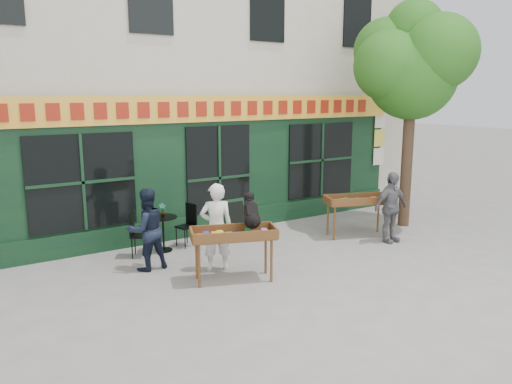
{
  "coord_description": "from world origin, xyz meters",
  "views": [
    {
      "loc": [
        -5.68,
        -8.13,
        3.37
      ],
      "look_at": [
        -0.11,
        0.5,
        1.32
      ],
      "focal_mm": 35.0,
      "sensor_mm": 36.0,
      "label": 1
    }
  ],
  "objects_px": {
    "book_cart_right": "(358,202)",
    "man_right": "(391,207)",
    "woman": "(216,227)",
    "man_left": "(147,229)",
    "bistro_table": "(163,227)",
    "dog": "(251,210)",
    "book_cart_center": "(234,237)"
  },
  "relations": [
    {
      "from": "bistro_table",
      "to": "dog",
      "type": "bearing_deg",
      "value": -72.21
    },
    {
      "from": "book_cart_center",
      "to": "book_cart_right",
      "type": "bearing_deg",
      "value": 33.25
    },
    {
      "from": "book_cart_center",
      "to": "man_right",
      "type": "bearing_deg",
      "value": 22.34
    },
    {
      "from": "woman",
      "to": "man_left",
      "type": "xyz_separation_m",
      "value": [
        -1.11,
        0.76,
        -0.05
      ]
    },
    {
      "from": "woman",
      "to": "book_cart_right",
      "type": "distance_m",
      "value": 3.92
    },
    {
      "from": "book_cart_right",
      "to": "man_right",
      "type": "xyz_separation_m",
      "value": [
        0.3,
        -0.75,
        -0.01
      ]
    },
    {
      "from": "dog",
      "to": "man_right",
      "type": "relative_size",
      "value": 0.37
    },
    {
      "from": "bistro_table",
      "to": "man_right",
      "type": "bearing_deg",
      "value": -25.12
    },
    {
      "from": "book_cart_center",
      "to": "man_left",
      "type": "xyz_separation_m",
      "value": [
        -1.11,
        1.41,
        -0.02
      ]
    },
    {
      "from": "bistro_table",
      "to": "woman",
      "type": "bearing_deg",
      "value": -76.22
    },
    {
      "from": "woman",
      "to": "man_left",
      "type": "relative_size",
      "value": 1.07
    },
    {
      "from": "book_cart_center",
      "to": "dog",
      "type": "bearing_deg",
      "value": 12.32
    },
    {
      "from": "woman",
      "to": "book_cart_center",
      "type": "bearing_deg",
      "value": 110.45
    },
    {
      "from": "man_right",
      "to": "man_left",
      "type": "bearing_deg",
      "value": 167.44
    },
    {
      "from": "woman",
      "to": "book_cart_right",
      "type": "bearing_deg",
      "value": -156.05
    },
    {
      "from": "woman",
      "to": "dog",
      "type": "bearing_deg",
      "value": 137.02
    },
    {
      "from": "book_cart_right",
      "to": "man_right",
      "type": "height_order",
      "value": "man_right"
    },
    {
      "from": "dog",
      "to": "man_left",
      "type": "xyz_separation_m",
      "value": [
        -1.46,
        1.46,
        -0.49
      ]
    },
    {
      "from": "book_cart_center",
      "to": "bistro_table",
      "type": "xyz_separation_m",
      "value": [
        -0.41,
        2.31,
        -0.28
      ]
    },
    {
      "from": "dog",
      "to": "woman",
      "type": "xyz_separation_m",
      "value": [
        -0.35,
        0.7,
        -0.44
      ]
    },
    {
      "from": "book_cart_right",
      "to": "woman",
      "type": "bearing_deg",
      "value": -155.67
    },
    {
      "from": "woman",
      "to": "man_right",
      "type": "height_order",
      "value": "woman"
    },
    {
      "from": "book_cart_right",
      "to": "man_left",
      "type": "xyz_separation_m",
      "value": [
        -5.02,
        0.52,
        -0.02
      ]
    },
    {
      "from": "man_right",
      "to": "bistro_table",
      "type": "bearing_deg",
      "value": 155.72
    },
    {
      "from": "book_cart_center",
      "to": "bistro_table",
      "type": "bearing_deg",
      "value": 120.44
    },
    {
      "from": "book_cart_right",
      "to": "man_left",
      "type": "relative_size",
      "value": 1.02
    },
    {
      "from": "book_cart_center",
      "to": "man_right",
      "type": "relative_size",
      "value": 1.0
    },
    {
      "from": "bistro_table",
      "to": "man_left",
      "type": "distance_m",
      "value": 1.17
    },
    {
      "from": "dog",
      "to": "man_left",
      "type": "height_order",
      "value": "man_left"
    },
    {
      "from": "book_cart_center",
      "to": "dog",
      "type": "xyz_separation_m",
      "value": [
        0.35,
        -0.05,
        0.47
      ]
    },
    {
      "from": "dog",
      "to": "man_left",
      "type": "distance_m",
      "value": 2.12
    },
    {
      "from": "dog",
      "to": "book_cart_right",
      "type": "height_order",
      "value": "dog"
    }
  ]
}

